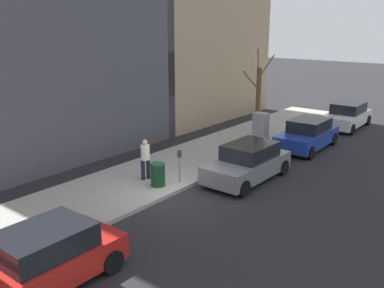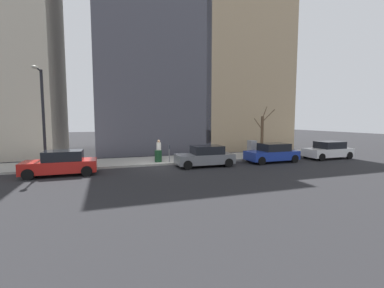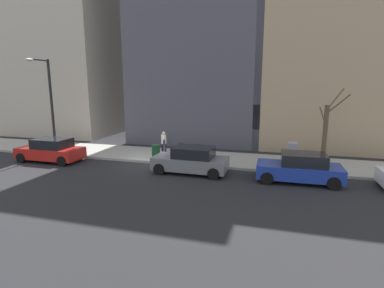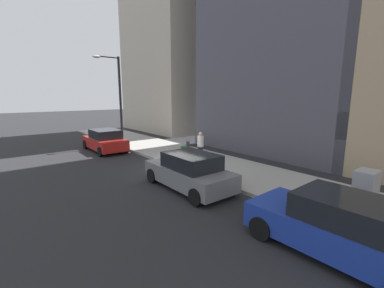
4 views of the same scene
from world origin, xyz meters
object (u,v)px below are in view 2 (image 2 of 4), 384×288
at_px(parked_car_grey, 205,156).
at_px(trash_bin, 158,156).
at_px(utility_box, 252,148).
at_px(parked_car_white, 328,150).
at_px(parking_meter, 169,152).
at_px(office_block_center, 146,32).
at_px(bare_tree, 262,133).
at_px(streetlamp, 42,110).
at_px(pedestrian_near_meter, 159,149).
at_px(office_tower_left, 231,52).
at_px(parked_car_red, 61,163).
at_px(parked_car_blue, 272,153).

bearing_deg(parked_car_grey, trash_bin, 55.53).
bearing_deg(utility_box, trash_bin, 92.67).
bearing_deg(parked_car_white, parked_car_grey, 89.19).
bearing_deg(parking_meter, parked_car_grey, -126.70).
bearing_deg(parking_meter, parked_car_white, -96.98).
bearing_deg(parked_car_white, office_block_center, 47.54).
relative_size(utility_box, bare_tree, 0.31).
distance_m(parked_car_grey, office_block_center, 17.66).
height_order(streetlamp, office_block_center, office_block_center).
xyz_separation_m(parked_car_white, parking_meter, (1.71, 13.93, 0.24)).
distance_m(pedestrian_near_meter, office_tower_left, 17.93).
xyz_separation_m(parked_car_white, utility_box, (2.56, 6.11, 0.11)).
relative_size(parked_car_grey, office_tower_left, 0.18).
relative_size(bare_tree, trash_bin, 5.11).
xyz_separation_m(trash_bin, pedestrian_near_meter, (0.88, -0.22, 0.49)).
height_order(parked_car_grey, pedestrian_near_meter, pedestrian_near_meter).
bearing_deg(pedestrian_near_meter, trash_bin, 95.22).
xyz_separation_m(parking_meter, office_tower_left, (10.50, -10.55, 10.81)).
relative_size(trash_bin, pedestrian_near_meter, 0.54).
distance_m(utility_box, streetlamp, 16.60).
bearing_deg(parked_car_red, parked_car_grey, -90.08).
height_order(parked_car_grey, bare_tree, bare_tree).
distance_m(trash_bin, office_block_center, 16.20).
distance_m(parked_car_grey, streetlamp, 11.33).
relative_size(parked_car_blue, parked_car_red, 1.01).
distance_m(parked_car_grey, utility_box, 6.09).
xyz_separation_m(utility_box, bare_tree, (1.32, -1.94, 1.27)).
relative_size(trash_bin, office_tower_left, 0.04).
distance_m(parking_meter, bare_tree, 10.06).
bearing_deg(utility_box, parking_meter, 96.20).
bearing_deg(parking_meter, office_tower_left, -45.14).
bearing_deg(trash_bin, streetlamp, 94.60).
relative_size(parked_car_grey, pedestrian_near_meter, 2.54).
distance_m(parked_car_white, parking_meter, 14.04).
xyz_separation_m(parked_car_red, bare_tree, (3.89, -17.00, 1.38)).
distance_m(parked_car_grey, parking_meter, 2.88).
bearing_deg(parked_car_grey, office_block_center, 11.04).
distance_m(parked_car_blue, parked_car_red, 15.36).
height_order(parking_meter, office_tower_left, office_tower_left).
bearing_deg(parked_car_blue, utility_box, 5.57).
height_order(parked_car_grey, utility_box, utility_box).
bearing_deg(parking_meter, bare_tree, -77.45).
distance_m(streetlamp, office_tower_left, 23.12).
distance_m(trash_bin, pedestrian_near_meter, 1.03).
bearing_deg(parked_car_red, parked_car_white, -90.08).
xyz_separation_m(parked_car_blue, bare_tree, (3.89, -1.64, 1.38)).
distance_m(parked_car_grey, office_tower_left, 18.42).
height_order(bare_tree, pedestrian_near_meter, bare_tree).
relative_size(parked_car_white, streetlamp, 0.65).
bearing_deg(pedestrian_near_meter, office_tower_left, -121.10).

